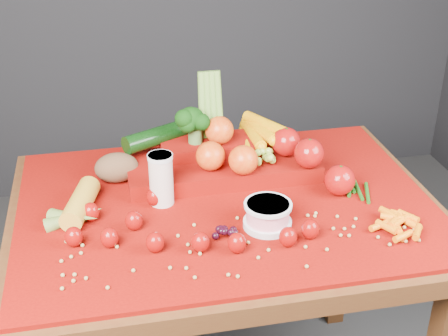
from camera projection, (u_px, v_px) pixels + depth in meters
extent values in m
cube|color=#3E1C0E|center=(226.00, 214.00, 1.62)|extent=(1.10, 0.80, 0.05)
cube|color=#3E1C0E|center=(58.00, 275.00, 2.00)|extent=(0.06, 0.06, 0.70)
cube|color=#3E1C0E|center=(341.00, 240.00, 2.17)|extent=(0.06, 0.06, 0.70)
cube|color=#780904|center=(226.00, 204.00, 1.61)|extent=(1.05, 0.75, 0.01)
cylinder|color=beige|center=(161.00, 179.00, 1.57)|extent=(0.06, 0.06, 0.14)
cylinder|color=silver|center=(160.00, 157.00, 1.54)|extent=(0.06, 0.06, 0.01)
cylinder|color=silver|center=(267.00, 223.00, 1.50)|extent=(0.12, 0.12, 0.02)
cylinder|color=pink|center=(268.00, 212.00, 1.49)|extent=(0.10, 0.10, 0.05)
cylinder|color=silver|center=(268.00, 205.00, 1.48)|extent=(0.12, 0.12, 0.01)
ellipsoid|color=#950A00|center=(134.00, 221.00, 1.48)|extent=(0.04, 0.04, 0.05)
cone|color=#0B3F0C|center=(133.00, 212.00, 1.47)|extent=(0.03, 0.03, 0.01)
ellipsoid|color=#950A00|center=(109.00, 237.00, 1.42)|extent=(0.04, 0.04, 0.05)
cone|color=#0B3F0C|center=(109.00, 229.00, 1.41)|extent=(0.03, 0.03, 0.01)
ellipsoid|color=#950A00|center=(155.00, 242.00, 1.40)|extent=(0.04, 0.04, 0.05)
cone|color=#0B3F0C|center=(155.00, 234.00, 1.39)|extent=(0.03, 0.03, 0.01)
ellipsoid|color=#950A00|center=(200.00, 242.00, 1.40)|extent=(0.04, 0.04, 0.05)
cone|color=#0B3F0C|center=(200.00, 233.00, 1.39)|extent=(0.03, 0.03, 0.01)
ellipsoid|color=#950A00|center=(237.00, 243.00, 1.40)|extent=(0.04, 0.04, 0.05)
cone|color=#0B3F0C|center=(237.00, 234.00, 1.39)|extent=(0.03, 0.03, 0.01)
ellipsoid|color=#950A00|center=(288.00, 237.00, 1.42)|extent=(0.04, 0.04, 0.05)
cone|color=#0B3F0C|center=(289.00, 228.00, 1.41)|extent=(0.03, 0.03, 0.01)
ellipsoid|color=#950A00|center=(155.00, 197.00, 1.58)|extent=(0.04, 0.04, 0.05)
cone|color=#0B3F0C|center=(154.00, 189.00, 1.57)|extent=(0.03, 0.03, 0.01)
ellipsoid|color=#950A00|center=(91.00, 212.00, 1.52)|extent=(0.04, 0.04, 0.05)
cone|color=#0B3F0C|center=(90.00, 204.00, 1.51)|extent=(0.03, 0.03, 0.01)
ellipsoid|color=#950A00|center=(310.00, 229.00, 1.45)|extent=(0.04, 0.04, 0.05)
cone|color=#0B3F0C|center=(311.00, 221.00, 1.44)|extent=(0.03, 0.03, 0.01)
ellipsoid|color=#950A00|center=(74.00, 237.00, 1.42)|extent=(0.04, 0.04, 0.05)
cone|color=#0B3F0C|center=(73.00, 228.00, 1.41)|extent=(0.03, 0.03, 0.01)
cylinder|color=gold|center=(80.00, 203.00, 1.55)|extent=(0.10, 0.19, 0.06)
ellipsoid|color=#513A22|center=(117.00, 168.00, 1.68)|extent=(0.12, 0.09, 0.08)
cube|color=#780904|center=(222.00, 167.00, 1.73)|extent=(0.52, 0.22, 0.04)
cube|color=#780904|center=(211.00, 146.00, 1.75)|extent=(0.28, 0.12, 0.03)
sphere|color=maroon|center=(309.00, 153.00, 1.66)|extent=(0.08, 0.08, 0.08)
sphere|color=maroon|center=(340.00, 180.00, 1.62)|extent=(0.08, 0.08, 0.08)
sphere|color=maroon|center=(286.00, 142.00, 1.72)|extent=(0.08, 0.08, 0.08)
sphere|color=#B92204|center=(211.00, 156.00, 1.65)|extent=(0.08, 0.08, 0.08)
sphere|color=#B92204|center=(243.00, 160.00, 1.63)|extent=(0.08, 0.08, 0.08)
sphere|color=#B92204|center=(219.00, 130.00, 1.71)|extent=(0.08, 0.08, 0.08)
cylinder|color=#DBA204|center=(246.00, 140.00, 1.79)|extent=(0.06, 0.17, 0.04)
cylinder|color=#DBA204|center=(253.00, 135.00, 1.78)|extent=(0.04, 0.17, 0.04)
cylinder|color=#DBA204|center=(260.00, 130.00, 1.78)|extent=(0.07, 0.17, 0.04)
cylinder|color=#DBA204|center=(265.00, 124.00, 1.77)|extent=(0.10, 0.16, 0.04)
cylinder|color=#3F662D|center=(195.00, 135.00, 1.72)|extent=(0.04, 0.04, 0.04)
cylinder|color=olive|center=(202.00, 111.00, 1.74)|extent=(0.03, 0.06, 0.22)
cylinder|color=olive|center=(208.00, 111.00, 1.74)|extent=(0.02, 0.06, 0.22)
cylinder|color=olive|center=(213.00, 110.00, 1.74)|extent=(0.02, 0.06, 0.22)
cylinder|color=olive|center=(219.00, 110.00, 1.75)|extent=(0.03, 0.06, 0.22)
cylinder|color=black|center=(159.00, 136.00, 1.75)|extent=(0.22, 0.14, 0.05)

